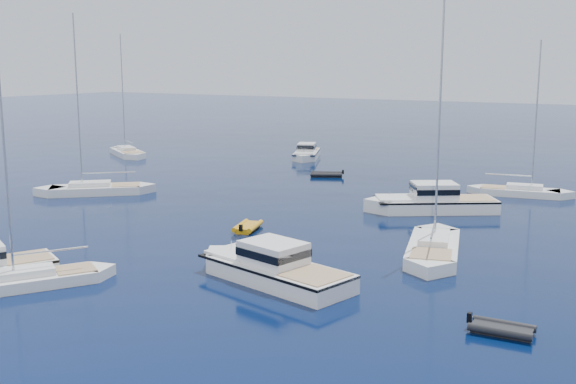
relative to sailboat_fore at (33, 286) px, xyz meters
name	(u,v)px	position (x,y,z in m)	size (l,w,h in m)	color
ground	(97,360)	(10.07, -5.04, 0.00)	(400.00, 400.00, 0.00)	#071649
motor_cruiser_centre	(271,281)	(10.55, 7.38, 0.00)	(3.37, 11.01, 2.89)	silver
motor_cruiser_distant	(431,211)	(11.98, 29.49, 0.00)	(3.52, 11.51, 3.02)	white
motor_cruiser_horizon	(306,158)	(-12.51, 52.29, 0.00)	(2.85, 9.32, 2.45)	silver
sailboat_fore	(33,286)	(0.00, 0.00, 0.00)	(2.44, 9.37, 13.77)	white
sailboat_mid_r	(433,254)	(16.48, 17.17, 0.00)	(3.03, 11.66, 17.15)	white
sailboat_mid_l	(96,194)	(-17.22, 20.94, 0.00)	(2.98, 11.47, 16.86)	silver
sailboat_centre	(520,196)	(16.63, 40.25, 0.00)	(2.55, 9.81, 14.42)	white
sailboat_far_l	(127,155)	(-34.00, 42.52, 0.00)	(2.87, 11.05, 16.24)	silver
tender_yellow	(248,230)	(2.77, 16.54, 0.00)	(1.78, 3.16, 0.95)	orange
tender_grey_near	(502,334)	(23.47, 6.17, 0.00)	(1.67, 2.91, 0.95)	black
tender_grey_far	(326,176)	(-3.57, 40.75, 0.00)	(1.95, 3.54, 0.95)	black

